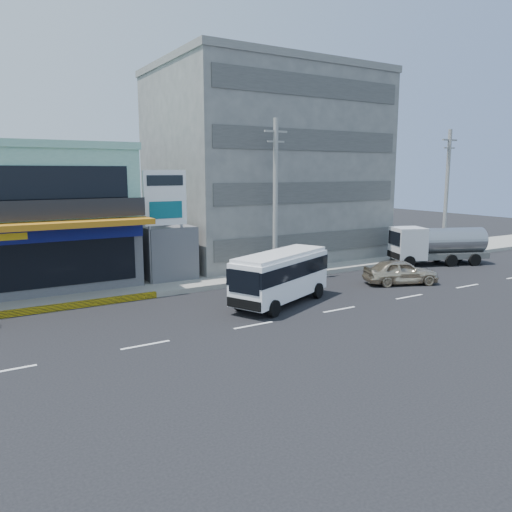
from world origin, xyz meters
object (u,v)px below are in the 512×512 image
at_px(tanker_truck, 435,244).
at_px(utility_pole_far, 446,193).
at_px(utility_pole_near, 275,199).
at_px(sedan, 401,272).
at_px(concrete_building, 265,169).
at_px(billboard, 165,204).
at_px(minibus, 281,273).
at_px(shop_building, 16,220).
at_px(satellite_dish, 163,224).

bearing_deg(tanker_truck, utility_pole_far, 28.53).
bearing_deg(utility_pole_far, utility_pole_near, 180.00).
xyz_separation_m(utility_pole_far, sedan, (-10.00, -4.87, -4.39)).
bearing_deg(utility_pole_near, tanker_truck, -6.77).
distance_m(concrete_building, tanker_truck, 14.05).
distance_m(billboard, minibus, 8.35).
bearing_deg(minibus, utility_pole_near, 59.70).
distance_m(utility_pole_near, utility_pole_far, 16.00).
bearing_deg(billboard, utility_pole_near, -15.48).
distance_m(shop_building, satellite_dish, 8.54).
distance_m(satellite_dish, billboard, 2.31).
xyz_separation_m(shop_building, satellite_dish, (8.00, -2.95, -0.42)).
bearing_deg(sedan, minibus, 112.20).
bearing_deg(minibus, utility_pole_far, 14.71).
height_order(shop_building, sedan, shop_building).
height_order(billboard, tanker_truck, billboard).
distance_m(sedan, tanker_truck, 7.90).
height_order(utility_pole_near, sedan, utility_pole_near).
bearing_deg(utility_pole_near, utility_pole_far, 0.00).
bearing_deg(sedan, utility_pole_near, 72.54).
height_order(billboard, utility_pole_near, utility_pole_near).
bearing_deg(utility_pole_far, minibus, -165.29).
bearing_deg(minibus, satellite_dish, 109.90).
height_order(shop_building, tanker_truck, shop_building).
relative_size(sedan, tanker_truck, 0.61).
relative_size(satellite_dish, utility_pole_near, 0.15).
relative_size(shop_building, sedan, 2.76).
bearing_deg(utility_pole_near, shop_building, 154.94).
bearing_deg(billboard, concrete_building, 28.92).
bearing_deg(billboard, minibus, -61.97).
relative_size(utility_pole_far, sedan, 2.23).
bearing_deg(minibus, sedan, 0.58).
height_order(billboard, sedan, billboard).
height_order(utility_pole_far, minibus, utility_pole_far).
bearing_deg(sedan, utility_pole_far, -42.39).
distance_m(utility_pole_far, tanker_truck, 4.90).
xyz_separation_m(concrete_building, sedan, (2.00, -12.47, -6.24)).
relative_size(concrete_building, sedan, 3.57).
relative_size(satellite_dish, minibus, 0.22).
bearing_deg(satellite_dish, utility_pole_far, -9.29).
height_order(shop_building, satellite_dish, shop_building).
bearing_deg(tanker_truck, minibus, -168.01).
bearing_deg(shop_building, billboard, -32.32).
relative_size(billboard, utility_pole_far, 0.69).
relative_size(utility_pole_near, utility_pole_far, 1.00).
bearing_deg(utility_pole_near, satellite_dish, 149.04).
relative_size(utility_pole_near, tanker_truck, 1.36).
bearing_deg(tanker_truck, concrete_building, 134.92).
height_order(minibus, tanker_truck, tanker_truck).
distance_m(billboard, utility_pole_near, 6.75).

